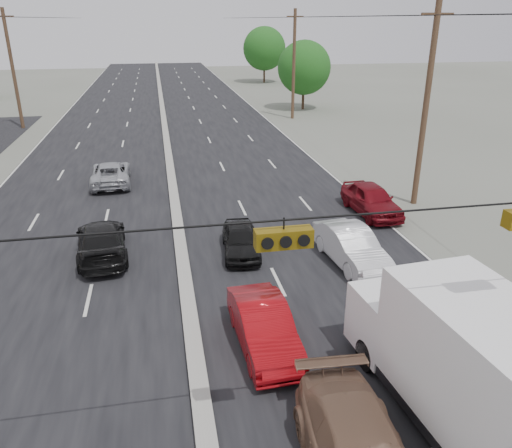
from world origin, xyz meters
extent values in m
cube|color=black|center=(0.00, 30.00, 0.00)|extent=(20.00, 160.00, 0.02)
cube|color=gray|center=(0.00, 30.00, 0.10)|extent=(0.50, 160.00, 0.20)
cylinder|color=#422D1E|center=(-12.50, 40.00, 5.00)|extent=(0.30, 0.30, 10.00)
cube|color=#422D1E|center=(-12.50, 40.00, 9.30)|extent=(1.60, 0.12, 0.12)
cylinder|color=#422D1E|center=(12.50, 15.00, 5.00)|extent=(0.30, 0.30, 10.00)
cube|color=#422D1E|center=(12.50, 15.00, 9.30)|extent=(1.60, 0.12, 0.12)
cylinder|color=#422D1E|center=(12.50, 40.00, 5.00)|extent=(0.30, 0.30, 10.00)
cube|color=#422D1E|center=(12.50, 40.00, 9.30)|extent=(1.60, 0.12, 0.12)
cylinder|color=black|center=(0.00, 0.00, 5.80)|extent=(25.00, 0.04, 0.04)
cube|color=#72590C|center=(1.50, 0.00, 5.45)|extent=(1.05, 0.30, 0.35)
cylinder|color=#382619|center=(15.00, 45.00, 1.26)|extent=(0.28, 0.28, 2.52)
sphere|color=#1D5316|center=(15.00, 45.00, 4.34)|extent=(5.60, 5.60, 5.60)
cylinder|color=#382619|center=(16.00, 70.00, 1.44)|extent=(0.28, 0.28, 2.88)
sphere|color=#1D5316|center=(16.00, 70.00, 4.96)|extent=(6.40, 6.40, 6.40)
cube|color=black|center=(5.92, 0.54, 0.44)|extent=(2.86, 7.07, 0.25)
cube|color=white|center=(5.98, -0.25, 2.12)|extent=(2.88, 5.13, 2.76)
cube|color=white|center=(5.70, 3.04, 1.23)|extent=(2.52, 2.07, 1.77)
cylinder|color=black|center=(4.69, 2.71, 0.44)|extent=(0.37, 0.91, 0.89)
cylinder|color=black|center=(6.75, 2.88, 0.44)|extent=(0.37, 0.91, 0.89)
imported|color=maroon|center=(2.06, 4.21, 0.69)|extent=(1.66, 4.27, 1.39)
imported|color=black|center=(2.44, 10.68, 0.62)|extent=(1.77, 3.75, 1.24)
imported|color=silver|center=(6.60, 8.95, 0.73)|extent=(1.97, 4.54, 1.45)
imported|color=maroon|center=(9.60, 13.97, 0.75)|extent=(2.00, 4.49, 1.50)
imported|color=black|center=(-3.18, 11.53, 0.69)|extent=(2.41, 4.94, 1.38)
imported|color=#9EA1A6|center=(-3.52, 21.52, 0.66)|extent=(2.38, 4.84, 1.32)
camera|label=1|loc=(-0.55, -7.90, 9.08)|focal=35.00mm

